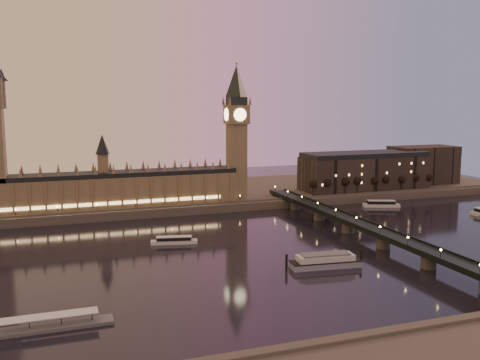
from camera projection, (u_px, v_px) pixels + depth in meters
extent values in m
plane|color=black|center=(215.00, 255.00, 284.96)|extent=(700.00, 700.00, 0.00)
cube|color=#423D35|center=(192.00, 195.00, 448.26)|extent=(560.00, 130.00, 6.00)
cube|color=brown|center=(113.00, 191.00, 382.05)|extent=(180.00, 26.00, 22.00)
cube|color=black|center=(112.00, 174.00, 380.20)|extent=(180.00, 22.00, 3.20)
cube|color=#FFCC7F|center=(115.00, 203.00, 370.35)|extent=(153.00, 0.25, 2.20)
cube|color=brown|center=(237.00, 162.00, 410.45)|extent=(13.00, 13.00, 58.00)
cube|color=brown|center=(237.00, 114.00, 405.15)|extent=(16.00, 16.00, 14.00)
cylinder|color=#FFEAA5|center=(240.00, 115.00, 397.52)|extent=(9.60, 0.35, 9.60)
cylinder|color=#FFEAA5|center=(226.00, 115.00, 402.45)|extent=(0.35, 9.60, 9.60)
cube|color=black|center=(237.00, 101.00, 403.67)|extent=(13.00, 13.00, 6.00)
cone|color=black|center=(237.00, 81.00, 401.46)|extent=(17.68, 17.68, 24.00)
sphere|color=gold|center=(237.00, 63.00, 399.55)|extent=(2.00, 2.00, 2.00)
cube|color=black|center=(365.00, 227.00, 314.17)|extent=(13.00, 260.00, 2.00)
cube|color=black|center=(356.00, 225.00, 311.87)|extent=(0.60, 260.00, 1.00)
cube|color=black|center=(374.00, 223.00, 316.03)|extent=(0.60, 260.00, 1.00)
cube|color=black|center=(364.00, 173.00, 457.23)|extent=(110.00, 36.00, 28.00)
cube|color=black|center=(365.00, 154.00, 454.87)|extent=(108.00, 34.00, 4.00)
cube|color=black|center=(423.00, 165.00, 491.10)|extent=(60.00, 30.00, 34.00)
cylinder|color=black|center=(312.00, 191.00, 422.38)|extent=(0.70, 0.70, 8.94)
sphere|color=black|center=(312.00, 185.00, 421.69)|extent=(5.96, 5.96, 5.96)
cylinder|color=black|center=(328.00, 190.00, 426.95)|extent=(0.70, 0.70, 8.94)
sphere|color=black|center=(328.00, 184.00, 426.27)|extent=(5.96, 5.96, 5.96)
cylinder|color=black|center=(343.00, 189.00, 431.53)|extent=(0.70, 0.70, 8.94)
sphere|color=black|center=(343.00, 184.00, 430.84)|extent=(5.96, 5.96, 5.96)
cylinder|color=black|center=(358.00, 188.00, 436.10)|extent=(0.70, 0.70, 8.94)
sphere|color=black|center=(358.00, 183.00, 435.41)|extent=(5.96, 5.96, 5.96)
cylinder|color=black|center=(372.00, 187.00, 440.67)|extent=(0.70, 0.70, 8.94)
sphere|color=black|center=(372.00, 182.00, 439.99)|extent=(5.96, 5.96, 5.96)
cylinder|color=black|center=(386.00, 186.00, 445.25)|extent=(0.70, 0.70, 8.94)
sphere|color=black|center=(387.00, 181.00, 444.56)|extent=(5.96, 5.96, 5.96)
cylinder|color=black|center=(400.00, 186.00, 449.82)|extent=(0.70, 0.70, 8.94)
sphere|color=black|center=(401.00, 180.00, 449.13)|extent=(5.96, 5.96, 5.96)
cylinder|color=black|center=(414.00, 185.00, 454.39)|extent=(0.70, 0.70, 8.94)
sphere|color=black|center=(414.00, 179.00, 453.71)|extent=(5.96, 5.96, 5.96)
cylinder|color=black|center=(428.00, 184.00, 458.97)|extent=(0.70, 0.70, 8.94)
sphere|color=black|center=(428.00, 179.00, 458.28)|extent=(5.96, 5.96, 5.96)
cube|color=silver|center=(174.00, 242.00, 306.92)|extent=(27.22, 11.30, 1.95)
cube|color=black|center=(174.00, 239.00, 306.63)|extent=(20.24, 8.81, 1.95)
cube|color=silver|center=(174.00, 237.00, 306.46)|extent=(20.81, 9.15, 0.35)
cube|color=silver|center=(381.00, 205.00, 413.03)|extent=(28.43, 16.68, 2.35)
cube|color=black|center=(381.00, 202.00, 412.68)|extent=(21.24, 12.86, 2.35)
cube|color=silver|center=(381.00, 201.00, 412.47)|extent=(21.86, 13.33, 0.43)
cube|color=gray|center=(325.00, 264.00, 263.57)|extent=(35.87, 13.61, 2.84)
cube|color=black|center=(325.00, 261.00, 263.32)|extent=(35.87, 13.61, 0.55)
cube|color=silver|center=(325.00, 258.00, 263.07)|extent=(29.23, 11.81, 2.84)
cube|color=#595B5E|center=(326.00, 254.00, 262.80)|extent=(24.76, 10.24, 0.77)
cylinder|color=black|center=(286.00, 262.00, 259.70)|extent=(1.20, 1.20, 7.44)
cylinder|color=black|center=(361.00, 257.00, 268.62)|extent=(1.20, 1.20, 7.44)
cube|color=#595B5E|center=(49.00, 327.00, 192.08)|extent=(45.37, 7.56, 1.30)
cube|color=silver|center=(45.00, 316.00, 191.10)|extent=(36.73, 6.48, 0.32)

